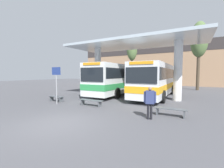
# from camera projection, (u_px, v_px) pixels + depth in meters

# --- Properties ---
(ground_plane) EXTENTS (100.00, 100.00, 0.00)m
(ground_plane) POSITION_uv_depth(u_px,v_px,m) (59.00, 123.00, 7.21)
(ground_plane) COLOR #4C4C51
(townhouse_backdrop) EXTENTS (40.00, 0.58, 8.84)m
(townhouse_backdrop) POSITION_uv_depth(u_px,v_px,m) (165.00, 61.00, 31.03)
(townhouse_backdrop) COLOR #9E7A5B
(townhouse_backdrop) RESTS_ON ground_plane
(station_canopy) EXTENTS (13.57, 5.76, 5.57)m
(station_canopy) POSITION_uv_depth(u_px,v_px,m) (133.00, 50.00, 15.16)
(station_canopy) COLOR silver
(station_canopy) RESTS_ON ground_plane
(transit_bus_left_bay) EXTENTS (2.99, 12.52, 3.40)m
(transit_bus_left_bay) POSITION_uv_depth(u_px,v_px,m) (122.00, 78.00, 18.38)
(transit_bus_left_bay) COLOR white
(transit_bus_left_bay) RESTS_ON ground_plane
(transit_bus_center_bay) EXTENTS (2.97, 10.27, 3.34)m
(transit_bus_center_bay) POSITION_uv_depth(u_px,v_px,m) (156.00, 79.00, 15.48)
(transit_bus_center_bay) COLOR silver
(transit_bus_center_bay) RESTS_ON ground_plane
(waiting_bench_near_pillar) EXTENTS (1.79, 0.44, 0.46)m
(waiting_bench_near_pillar) POSITION_uv_depth(u_px,v_px,m) (170.00, 110.00, 8.39)
(waiting_bench_near_pillar) COLOR #4C5156
(waiting_bench_near_pillar) RESTS_ON ground_plane
(waiting_bench_mid_platform) EXTENTS (1.98, 0.44, 0.46)m
(waiting_bench_mid_platform) POSITION_uv_depth(u_px,v_px,m) (91.00, 101.00, 11.11)
(waiting_bench_mid_platform) COLOR #4C5156
(waiting_bench_mid_platform) RESTS_ON ground_plane
(waiting_bench_far_platform) EXTENTS (1.53, 0.44, 0.46)m
(waiting_bench_far_platform) POSITION_uv_depth(u_px,v_px,m) (56.00, 98.00, 12.94)
(waiting_bench_far_platform) COLOR #4C5156
(waiting_bench_far_platform) RESTS_ON ground_plane
(info_sign_platform) EXTENTS (0.90, 0.09, 2.91)m
(info_sign_platform) POSITION_uv_depth(u_px,v_px,m) (56.00, 78.00, 11.68)
(info_sign_platform) COLOR gray
(info_sign_platform) RESTS_ON ground_plane
(pedestrian_waiting) EXTENTS (0.63, 0.36, 1.71)m
(pedestrian_waiting) POSITION_uv_depth(u_px,v_px,m) (150.00, 100.00, 7.80)
(pedestrian_waiting) COLOR black
(pedestrian_waiting) RESTS_ON ground_plane
(poplar_tree_behind_left) EXTENTS (2.33, 2.33, 9.91)m
(poplar_tree_behind_left) POSITION_uv_depth(u_px,v_px,m) (199.00, 41.00, 21.51)
(poplar_tree_behind_left) COLOR #473A2B
(poplar_tree_behind_left) RESTS_ON ground_plane
(poplar_tree_behind_right) EXTENTS (1.93, 1.93, 9.07)m
(poplar_tree_behind_right) POSITION_uv_depth(u_px,v_px,m) (132.00, 50.00, 27.48)
(poplar_tree_behind_right) COLOR #473A2B
(poplar_tree_behind_right) RESTS_ON ground_plane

